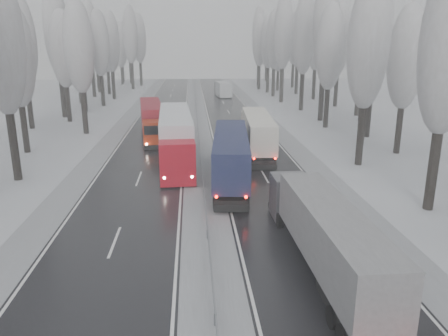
{
  "coord_description": "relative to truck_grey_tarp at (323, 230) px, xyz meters",
  "views": [
    {
      "loc": [
        -0.76,
        -10.87,
        10.76
      ],
      "look_at": [
        1.46,
        19.04,
        2.2
      ],
      "focal_mm": 35.0,
      "sensor_mm": 36.0,
      "label": 1
    }
  ],
  "objects": [
    {
      "name": "truck_grey_tarp",
      "position": [
        0.0,
        0.0,
        0.0
      ],
      "size": [
        2.48,
        14.2,
        3.63
      ],
      "rotation": [
        0.0,
        0.0,
        0.02
      ],
      "color": "#48484D",
      "rests_on": "ground"
    },
    {
      "name": "carriageway_right",
      "position": [
        -0.19,
        21.89,
        -2.1
      ],
      "size": [
        7.5,
        200.0,
        0.03
      ],
      "primitive_type": "cube",
      "color": "black",
      "rests_on": "ground"
    },
    {
      "name": "tree_28",
      "position": [
        10.9,
        63.85,
        10.52
      ],
      "size": [
        3.6,
        3.6,
        19.62
      ],
      "color": "black",
      "rests_on": "ground"
    },
    {
      "name": "box_truck_distant",
      "position": [
        0.39,
        73.63,
        -0.54
      ],
      "size": [
        3.34,
        8.49,
        3.09
      ],
      "rotation": [
        0.0,
        0.0,
        0.1
      ],
      "color": "#B7BBBF",
      "rests_on": "ground"
    },
    {
      "name": "tree_21",
      "position": [
        14.68,
        31.06,
        9.88
      ],
      "size": [
        3.6,
        3.6,
        18.62
      ],
      "color": "black",
      "rests_on": "ground"
    },
    {
      "name": "median_slush",
      "position": [
        -5.44,
        21.89,
        -2.1
      ],
      "size": [
        3.0,
        200.0,
        0.04
      ],
      "primitive_type": "cube",
      "color": "#A5A8AD",
      "rests_on": "ground"
    },
    {
      "name": "tree_31",
      "position": [
        17.04,
        77.59,
        9.85
      ],
      "size": [
        3.6,
        3.6,
        18.58
      ],
      "color": "black",
      "rests_on": "ground"
    },
    {
      "name": "tree_20",
      "position": [
        12.45,
        27.06,
        8.03
      ],
      "size": [
        3.6,
        3.6,
        15.71
      ],
      "color": "black",
      "rests_on": "ground"
    },
    {
      "name": "tree_33",
      "position": [
        14.33,
        85.1,
        7.14
      ],
      "size": [
        3.6,
        3.6,
        14.33
      ],
      "color": "black",
      "rests_on": "ground"
    },
    {
      "name": "tree_35",
      "position": [
        19.5,
        92.21,
        9.65
      ],
      "size": [
        3.6,
        3.6,
        18.25
      ],
      "color": "black",
      "rests_on": "ground"
    },
    {
      "name": "tree_30",
      "position": [
        11.12,
        73.59,
        9.4
      ],
      "size": [
        3.6,
        3.6,
        17.86
      ],
      "color": "black",
      "rests_on": "ground"
    },
    {
      "name": "tree_18",
      "position": [
        9.07,
        18.92,
        8.58
      ],
      "size": [
        3.6,
        3.6,
        16.58
      ],
      "color": "black",
      "rests_on": "ground"
    },
    {
      "name": "tree_26",
      "position": [
        12.12,
        53.16,
        9.98
      ],
      "size": [
        3.6,
        3.6,
        18.78
      ],
      "color": "black",
      "rests_on": "ground"
    },
    {
      "name": "tree_32",
      "position": [
        11.19,
        81.1,
        9.06
      ],
      "size": [
        3.6,
        3.6,
        17.33
      ],
      "color": "black",
      "rests_on": "ground"
    },
    {
      "name": "truck_red_red",
      "position": [
        -11.02,
        33.45,
        0.13
      ],
      "size": [
        4.15,
        15.16,
        3.85
      ],
      "rotation": [
        0.0,
        0.0,
        0.12
      ],
      "color": "#982008",
      "rests_on": "ground"
    },
    {
      "name": "tree_78",
      "position": [
        -23.0,
        107.2,
        10.47
      ],
      "size": [
        3.6,
        3.6,
        19.55
      ],
      "color": "black",
      "rests_on": "ground"
    },
    {
      "name": "tree_77",
      "position": [
        -25.1,
        104.61,
        7.14
      ],
      "size": [
        3.6,
        3.6,
        14.32
      ],
      "color": "black",
      "rests_on": "ground"
    },
    {
      "name": "tree_60",
      "position": [
        -23.19,
        26.09,
        7.47
      ],
      "size": [
        3.6,
        3.6,
        14.84
      ],
      "color": "black",
      "rests_on": "ground"
    },
    {
      "name": "tree_75",
      "position": [
        -29.64,
        95.22,
        9.87
      ],
      "size": [
        3.6,
        3.6,
        18.6
      ],
      "color": "black",
      "rests_on": "ground"
    },
    {
      "name": "tree_63",
      "position": [
        -27.29,
        39.62,
        8.78
      ],
      "size": [
        3.6,
        3.6,
        16.88
      ],
      "color": "black",
      "rests_on": "ground"
    },
    {
      "name": "tree_36",
      "position": [
        11.59,
        98.05,
        10.9
      ],
      "size": [
        3.6,
        3.6,
        20.23
      ],
      "color": "black",
      "rests_on": "ground"
    },
    {
      "name": "tree_27",
      "position": [
        19.27,
        57.16,
        9.24
      ],
      "size": [
        3.6,
        3.6,
        17.62
      ],
      "color": "black",
      "rests_on": "ground"
    },
    {
      "name": "tree_38",
      "position": [
        13.29,
        108.62,
        9.47
      ],
      "size": [
        3.6,
        3.6,
        17.97
      ],
      "color": "black",
      "rests_on": "ground"
    },
    {
      "name": "tree_68",
      "position": [
        -22.02,
        61.0,
        8.63
      ],
      "size": [
        3.6,
        3.6,
        16.65
      ],
      "color": "black",
      "rests_on": "ground"
    },
    {
      "name": "tree_24",
      "position": [
        12.46,
        42.91,
        11.07
      ],
      "size": [
        3.6,
        3.6,
        20.49
      ],
      "color": "black",
      "rests_on": "ground"
    },
    {
      "name": "tree_72",
      "position": [
        -24.37,
        80.43,
        7.64
      ],
      "size": [
        3.6,
        3.6,
        15.11
      ],
      "color": "black",
      "rests_on": "ground"
    },
    {
      "name": "tree_29",
      "position": [
        18.27,
        67.85,
        9.55
      ],
      "size": [
        3.6,
        3.6,
        18.11
      ],
      "color": "black",
      "rests_on": "ground"
    },
    {
      "name": "shoulder_right",
      "position": [
        4.76,
        21.89,
        -2.1
      ],
      "size": [
        2.4,
        200.0,
        0.04
      ],
      "primitive_type": "cube",
      "color": "#A5A8AD",
      "rests_on": "ground"
    },
    {
      "name": "tree_64",
      "position": [
        -23.7,
        44.61,
        7.84
      ],
      "size": [
        3.6,
        3.6,
        15.42
      ],
      "color": "black",
      "rests_on": "ground"
    },
    {
      "name": "tree_62",
      "position": [
        -19.39,
        35.62,
        8.24
      ],
      "size": [
        3.6,
        3.6,
        16.04
      ],
      "color": "black",
      "rests_on": "ground"
    },
    {
      "name": "truck_cream_box",
      "position": [
        0.4,
        24.49,
        0.17
      ],
      "size": [
        3.3,
        15.42,
        3.93
      ],
      "rotation": [
        0.0,
        0.0,
        -0.06
      ],
      "color": "#BEB6A8",
      "rests_on": "ground"
    },
    {
      "name": "tree_67",
      "position": [
        -24.99,
        58.24,
        8.91
      ],
      "size": [
        3.6,
        3.6,
        17.09
      ],
      "color": "black",
      "rests_on": "ground"
    },
    {
      "name": "tree_39",
      "position": [
        16.11,
        112.62,
        8.33
      ],
      "size": [
        3.6,
        3.6,
        16.19
      ],
      "color": "black",
      "rests_on": "ground"
    },
    {
      "name": "tree_25",
      "position": [
        19.37,
        46.91,
        10.4
      ],
      "size": [
        3.6,
        3.6,
        19.44
      ],
      "color": "black",
      "rests_on": "ground"
    },
    {
      "name": "tree_22",
      "position": [
        11.58,
        37.49,
        8.12
      ],
      "size": [
        3.6,
        3.6,
        15.86
      ],
      "color": "black",
      "rests_on": "ground"
    },
    {
      "name": "tree_19",
      "position": [
        14.58,
        22.92,
        7.3
      ],
      "size": [
        3.6,
        3.6,
        14.57
      ],
      "color": "black",
      "rests_on": "ground"
    },
    {
      "name": "tree_70",
      "position": [
        -21.77,
        71.08,
        8.91
      ],
      "size": [
        3.6,
        3.6,
        17.09
      ],
      "color": "black",
      "rests_on": "ground"
    },
    {
      "name": "tree_65",
      "position": [
        -25.49,
        48.61,
        10.43
      ],
      "size": [
        3.6,
        3.6,
        19.48
      ],
      "color": "black",
      "rests_on": "ground"
    },
    {
      "name": "tree_76",
      "position": [
        -19.49,
        100.61,
        9.83
      ],
      "size": [
        3.6,
        3.6,
        18.55
      ],
      "color": "black",
      "rests_on": "ground"
    },
    {
      "name": "tree_34",
      "position": [
        10.29,
        88.21,
        9.25
      ],
      "size": [
        3.6,
        3.6,
        17.63
      ],
      "color": "black",
      "rests_on": "ground"
    },
    {
      "name": "tree_71",
      "position": [
        -26.53,
        75.08,
        10.51
      ],
      "size": [
        3.6,
        3.6,
        19.61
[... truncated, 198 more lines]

